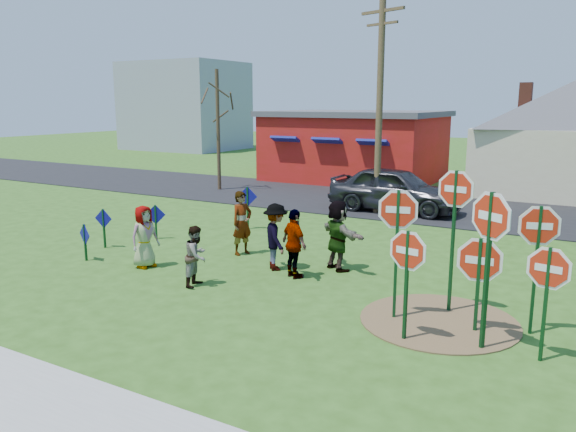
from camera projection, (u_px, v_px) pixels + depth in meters
name	position (u px, v px, depth m)	size (l,w,h in m)	color
ground	(276.00, 275.00, 14.52)	(120.00, 120.00, 0.00)	#2C5017
sidewalk	(28.00, 400.00, 8.39)	(22.00, 1.80, 0.08)	#9E9E99
road	(412.00, 205.00, 24.29)	(120.00, 7.50, 0.04)	black
dirt_patch	(439.00, 321.00, 11.47)	(3.20, 3.20, 0.03)	brown
red_building	(355.00, 145.00, 32.10)	(9.40, 7.69, 3.90)	maroon
cream_house	(571.00, 134.00, 26.56)	(9.40, 9.40, 6.50)	beige
distant_building	(185.00, 106.00, 52.86)	(10.00, 8.00, 8.00)	#8C939E
stop_sign_a	(407.00, 261.00, 10.29)	(1.01, 0.22, 2.25)	#103A1A
stop_sign_b	(455.00, 205.00, 11.57)	(1.04, 0.21, 3.18)	#103A1A
stop_sign_c	(490.00, 234.00, 9.78)	(1.01, 0.64, 3.05)	#103A1A
stop_sign_d	(538.00, 237.00, 10.51)	(1.00, 0.31, 2.66)	#103A1A
stop_sign_e	(479.00, 266.00, 10.73)	(1.18, 0.08, 2.03)	#103A1A
stop_sign_f	(548.00, 277.00, 9.45)	(0.99, 0.19, 2.17)	#103A1A
stop_sign_g	(397.00, 224.00, 11.26)	(1.08, 0.26, 2.85)	#103A1A
blue_diamond_a	(85.00, 238.00, 15.76)	(0.59, 0.19, 1.06)	#103A1A
blue_diamond_b	(104.00, 224.00, 17.14)	(0.60, 0.12, 1.22)	#103A1A
blue_diamond_c	(156.00, 218.00, 18.23)	(0.60, 0.31, 1.14)	#103A1A
blue_diamond_d	(248.00, 203.00, 19.63)	(0.70, 0.20, 1.52)	#103A1A
person_a	(144.00, 237.00, 15.11)	(0.83, 0.54, 1.70)	#435589
person_b	(242.00, 223.00, 16.37)	(0.68, 0.45, 1.88)	#1F665A
person_c	(197.00, 256.00, 13.60)	(0.72, 0.56, 1.49)	#944C3C
person_d	(276.00, 237.00, 14.87)	(1.16, 0.67, 1.79)	#343439
person_e	(294.00, 244.00, 14.17)	(1.04, 0.43, 1.78)	#493059
person_f	(338.00, 235.00, 14.85)	(1.75, 0.56, 1.89)	#1E5A36
suv	(395.00, 189.00, 22.68)	(2.14, 5.31, 1.81)	#2C2C30
utility_pole	(380.00, 103.00, 21.74)	(1.95, 0.79, 8.32)	#4C3823
bare_tree_west	(218.00, 113.00, 27.79)	(1.80, 1.80, 5.98)	#382819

